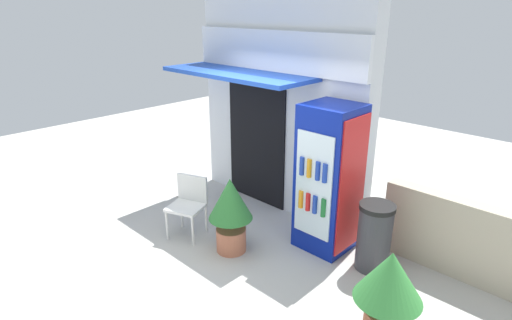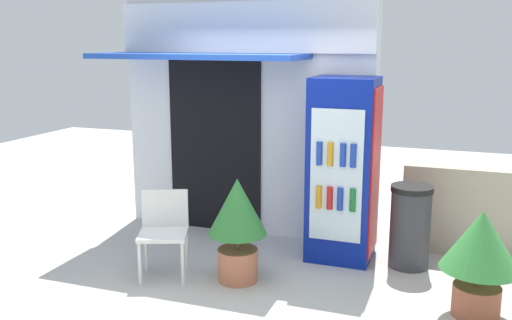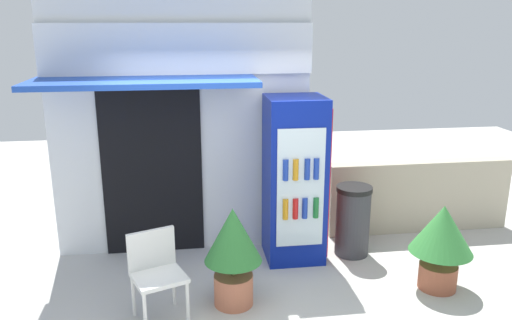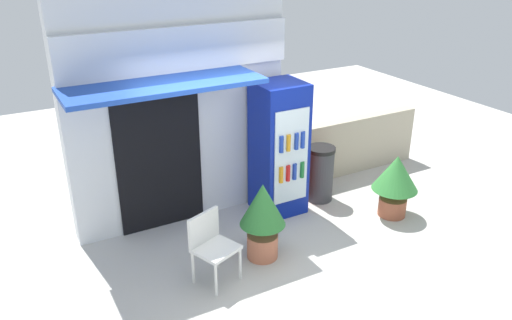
{
  "view_description": "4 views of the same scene",
  "coord_description": "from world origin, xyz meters",
  "px_view_note": "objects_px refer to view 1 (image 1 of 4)",
  "views": [
    {
      "loc": [
        3.61,
        -3.15,
        3.12
      ],
      "look_at": [
        0.03,
        0.59,
        1.18
      ],
      "focal_mm": 29.06,
      "sensor_mm": 36.0,
      "label": 1
    },
    {
      "loc": [
        2.0,
        -4.84,
        2.37
      ],
      "look_at": [
        0.1,
        0.42,
        1.18
      ],
      "focal_mm": 39.96,
      "sensor_mm": 36.0,
      "label": 2
    },
    {
      "loc": [
        -0.4,
        -4.51,
        2.84
      ],
      "look_at": [
        0.32,
        0.64,
        1.39
      ],
      "focal_mm": 35.58,
      "sensor_mm": 36.0,
      "label": 3
    },
    {
      "loc": [
        -2.74,
        -4.72,
        3.83
      ],
      "look_at": [
        0.1,
        0.45,
        1.23
      ],
      "focal_mm": 35.7,
      "sensor_mm": 36.0,
      "label": 4
    }
  ],
  "objects_px": {
    "potted_plant_near_shop": "(230,208)",
    "potted_plant_curbside": "(389,284)",
    "plastic_chair": "(189,201)",
    "trash_bin": "(374,237)",
    "drink_cooler": "(329,179)"
  },
  "relations": [
    {
      "from": "plastic_chair",
      "to": "trash_bin",
      "type": "xyz_separation_m",
      "value": [
        2.33,
        1.06,
        -0.07
      ]
    },
    {
      "from": "drink_cooler",
      "to": "trash_bin",
      "type": "distance_m",
      "value": 0.91
    },
    {
      "from": "potted_plant_near_shop",
      "to": "potted_plant_curbside",
      "type": "relative_size",
      "value": 1.1
    },
    {
      "from": "potted_plant_near_shop",
      "to": "potted_plant_curbside",
      "type": "bearing_deg",
      "value": 0.29
    },
    {
      "from": "plastic_chair",
      "to": "potted_plant_near_shop",
      "type": "distance_m",
      "value": 0.78
    },
    {
      "from": "potted_plant_near_shop",
      "to": "trash_bin",
      "type": "distance_m",
      "value": 1.85
    },
    {
      "from": "plastic_chair",
      "to": "potted_plant_near_shop",
      "type": "bearing_deg",
      "value": 7.82
    },
    {
      "from": "drink_cooler",
      "to": "potted_plant_curbside",
      "type": "bearing_deg",
      "value": -35.18
    },
    {
      "from": "plastic_chair",
      "to": "drink_cooler",
      "type": "bearing_deg",
      "value": 34.38
    },
    {
      "from": "trash_bin",
      "to": "drink_cooler",
      "type": "bearing_deg",
      "value": 177.18
    },
    {
      "from": "plastic_chair",
      "to": "trash_bin",
      "type": "distance_m",
      "value": 2.56
    },
    {
      "from": "drink_cooler",
      "to": "trash_bin",
      "type": "relative_size",
      "value": 2.25
    },
    {
      "from": "plastic_chair",
      "to": "potted_plant_curbside",
      "type": "xyz_separation_m",
      "value": [
        2.99,
        0.12,
        0.09
      ]
    },
    {
      "from": "potted_plant_curbside",
      "to": "potted_plant_near_shop",
      "type": "bearing_deg",
      "value": -179.71
    },
    {
      "from": "trash_bin",
      "to": "potted_plant_near_shop",
      "type": "bearing_deg",
      "value": -148.71
    }
  ]
}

